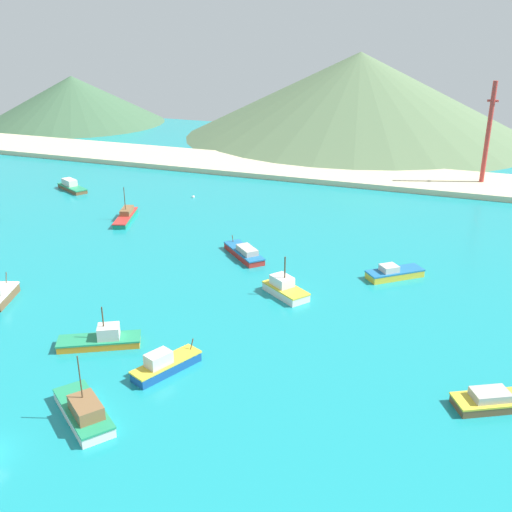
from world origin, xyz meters
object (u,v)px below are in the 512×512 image
Objects in this scene: fishing_boat_13 at (285,289)px; radio_tower at (488,134)px; fishing_boat_14 at (245,253)px; fishing_boat_10 at (394,273)px; fishing_boat_12 at (72,186)px; fishing_boat_9 at (498,400)px; fishing_boat_4 at (101,339)px; fishing_boat_6 at (165,364)px; buoy_0 at (193,197)px; fishing_boat_7 at (84,411)px; fishing_boat_8 at (126,216)px.

radio_tower reaches higher than fishing_boat_13.
fishing_boat_13 is 14.98m from fishing_boat_14.
fishing_boat_12 is (-73.34, 22.83, 0.12)m from fishing_boat_10.
fishing_boat_9 is 46.36m from fishing_boat_14.
radio_tower is at bearing 79.71° from fishing_boat_10.
fishing_boat_6 is (9.50, -2.29, 0.13)m from fishing_boat_4.
fishing_boat_9 is at bearing -36.19° from fishing_boat_14.
fishing_boat_12 is 15.34× the size of buoy_0.
fishing_boat_7 is 60.11m from fishing_boat_8.
radio_tower reaches higher than buoy_0.
fishing_boat_12 is at bearing 162.71° from fishing_boat_10.
fishing_boat_4 is 46.44m from fishing_boat_8.
radio_tower is (83.78, 34.69, 10.84)m from fishing_boat_12.
fishing_boat_4 reaches higher than fishing_boat_10.
buoy_0 is at bearing 129.56° from fishing_boat_14.
fishing_boat_13 is at bearing -29.41° from fishing_boat_12.
buoy_0 is at bearing 108.61° from fishing_boat_7.
fishing_boat_6 is 0.36× the size of radio_tower.
fishing_boat_14 is at bearing -50.44° from buoy_0.
fishing_boat_9 is 1.25× the size of fishing_boat_13.
fishing_boat_9 is at bearing 10.47° from fishing_boat_6.
fishing_boat_6 is at bearing -104.75° from fishing_boat_13.
fishing_boat_10 is at bearing -17.29° from fishing_boat_12.
fishing_boat_13 is 50.44m from buoy_0.
fishing_boat_9 is 1.14× the size of fishing_boat_10.
radio_tower reaches higher than fishing_boat_14.
fishing_boat_8 is 74.75m from fishing_boat_9.
radio_tower reaches higher than fishing_boat_9.
fishing_boat_10 is 23.25m from fishing_boat_14.
fishing_boat_6 reaches higher than buoy_0.
fishing_boat_13 is at bearing 74.36° from fishing_boat_7.
fishing_boat_9 is at bearing -29.51° from fishing_boat_8.
fishing_boat_12 is at bearing -157.51° from radio_tower.
fishing_boat_4 is at bearing -113.59° from radio_tower.
fishing_boat_4 is 42.77m from fishing_boat_9.
fishing_boat_12 is (-87.51, 50.48, 0.16)m from fishing_boat_9.
radio_tower reaches higher than fishing_boat_7.
fishing_boat_13 is at bearing -108.82° from radio_tower.
buoy_0 is at bearing 130.65° from fishing_boat_13.
fishing_boat_6 is 0.88× the size of fishing_boat_9.
fishing_boat_12 is 69.29m from fishing_boat_13.
fishing_boat_10 is (28.43, 31.48, -0.06)m from fishing_boat_4.
fishing_boat_9 is at bearing -29.98° from fishing_boat_12.
fishing_boat_10 reaches higher than fishing_boat_9.
fishing_boat_7 is at bearing -52.32° from fishing_boat_12.
fishing_boat_10 is 59.48m from radio_tower.
fishing_boat_8 reaches higher than fishing_boat_14.
buoy_0 is at bearing 74.26° from fishing_boat_8.
fishing_boat_4 is at bearing 117.80° from fishing_boat_7.
fishing_boat_6 is 0.88× the size of fishing_boat_12.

